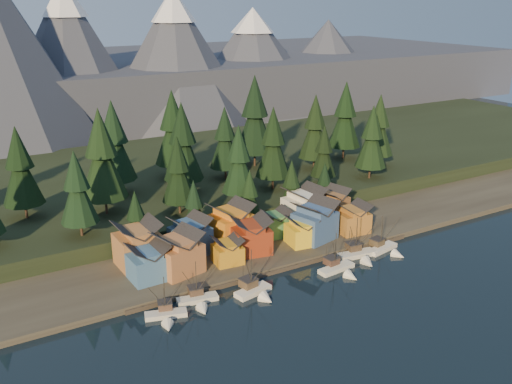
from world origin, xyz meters
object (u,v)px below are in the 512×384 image
boat_1 (198,296)px  boat_5 (360,250)px  house_front_0 (149,261)px  house_back_1 (190,235)px  boat_6 (386,245)px  boat_4 (340,265)px  house_front_1 (178,251)px  boat_0 (166,311)px  house_back_0 (138,243)px  boat_2 (256,285)px

boat_1 → boat_5: 45.46m
house_front_0 → house_back_1: 16.20m
boat_6 → house_back_1: house_back_1 is taller
boat_5 → boat_4: bearing=-150.9°
house_front_1 → house_back_1: house_front_1 is taller
boat_0 → boat_6: bearing=18.2°
boat_4 → house_front_1: size_ratio=0.94×
boat_5 → house_front_1: size_ratio=1.00×
boat_4 → house_front_1: house_front_1 is taller
boat_0 → boat_6: (62.58, 1.68, 0.15)m
boat_5 → house_back_0: 56.07m
boat_1 → house_front_1: (1.09, 13.57, 4.93)m
boat_6 → house_back_1: 51.44m
boat_2 → boat_6: size_ratio=1.10×
boat_4 → house_back_0: bearing=142.6°
boat_2 → house_back_1: house_back_1 is taller
house_front_0 → house_front_1: bearing=-3.9°
boat_1 → house_back_1: house_back_1 is taller
house_back_0 → boat_0: bearing=-98.5°
house_front_1 → boat_1: bearing=-107.5°
boat_5 → boat_6: boat_5 is taller
boat_0 → house_front_0: size_ratio=1.12×
boat_0 → boat_1: boat_1 is taller
house_back_0 → boat_1: bearing=-77.6°
boat_6 → house_front_1: (-52.94, 14.23, 4.89)m
boat_4 → house_back_0: (-41.85, 26.09, 5.32)m
house_front_0 → house_front_1: 7.29m
house_front_0 → house_back_1: size_ratio=0.88×
boat_1 → house_front_1: bearing=95.5°
boat_1 → boat_5: boat_5 is taller
boat_6 → house_back_1: bearing=142.7°
boat_0 → house_back_0: size_ratio=0.91×
house_front_1 → house_front_0: bearing=165.2°
boat_0 → house_back_0: 25.41m
house_back_0 → house_back_1: house_back_0 is taller
boat_0 → boat_6: boat_6 is taller
boat_4 → boat_5: size_ratio=0.94×
boat_4 → house_front_0: 46.02m
house_front_0 → house_back_1: house_back_1 is taller
boat_1 → boat_4: bearing=4.1°
boat_6 → house_front_1: bearing=153.6°
boat_0 → house_back_0: house_back_0 is taller
boat_1 → boat_2: (12.75, -3.14, 0.45)m
boat_0 → boat_5: boat_5 is taller
house_front_1 → house_back_1: bearing=37.0°
boat_6 → house_back_0: house_back_0 is taller
boat_2 → boat_5: 32.84m
boat_0 → house_back_1: size_ratio=0.98×
boat_0 → boat_4: (44.73, -1.44, 0.14)m
boat_1 → boat_6: size_ratio=0.97×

